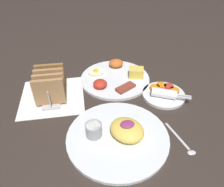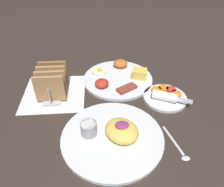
% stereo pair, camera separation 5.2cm
% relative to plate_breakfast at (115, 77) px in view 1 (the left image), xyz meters
% --- Properties ---
extents(ground_plane, '(3.00, 3.00, 0.00)m').
position_rel_plate_breakfast_xyz_m(ground_plane, '(-0.01, -0.17, -0.01)').
color(ground_plane, '#332823').
extents(napkin_flat, '(0.22, 0.22, 0.00)m').
position_rel_plate_breakfast_xyz_m(napkin_flat, '(-0.24, -0.07, -0.01)').
color(napkin_flat, white).
rests_on(napkin_flat, ground_plane).
extents(plate_breakfast, '(0.27, 0.27, 0.05)m').
position_rel_plate_breakfast_xyz_m(plate_breakfast, '(0.00, 0.00, 0.00)').
color(plate_breakfast, white).
rests_on(plate_breakfast, ground_plane).
extents(plate_condiments, '(0.16, 0.15, 0.04)m').
position_rel_plate_breakfast_xyz_m(plate_condiments, '(0.15, -0.13, 0.00)').
color(plate_condiments, white).
rests_on(plate_condiments, ground_plane).
extents(plate_foreground, '(0.30, 0.30, 0.06)m').
position_rel_plate_breakfast_xyz_m(plate_foreground, '(-0.04, -0.30, 0.00)').
color(plate_foreground, white).
rests_on(plate_foreground, ground_plane).
extents(toast_rack, '(0.10, 0.15, 0.10)m').
position_rel_plate_breakfast_xyz_m(toast_rack, '(-0.24, -0.07, 0.04)').
color(toast_rack, '#B7B7BC').
rests_on(toast_rack, ground_plane).
extents(teaspoon, '(0.05, 0.13, 0.01)m').
position_rel_plate_breakfast_xyz_m(teaspoon, '(0.14, -0.35, -0.01)').
color(teaspoon, silver).
rests_on(teaspoon, ground_plane).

